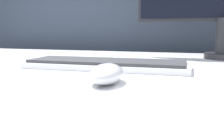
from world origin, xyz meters
TOP-DOWN VIEW (x-y plane):
  - partition_panel at (0.00, 0.68)m, footprint 5.00×0.03m
  - computer_mouse_near at (-0.01, -0.24)m, footprint 0.07×0.13m
  - keyboard at (-0.08, -0.04)m, footprint 0.45×0.15m

SIDE VIEW (x-z plane):
  - partition_panel at x=0.00m, z-range 0.00..1.07m
  - keyboard at x=-0.08m, z-range 0.76..0.79m
  - computer_mouse_near at x=-0.01m, z-range 0.76..0.80m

